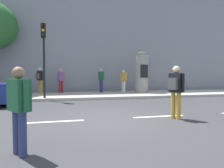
{
  "coord_description": "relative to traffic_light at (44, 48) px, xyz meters",
  "views": [
    {
      "loc": [
        -1.4,
        -6.38,
        1.42
      ],
      "look_at": [
        0.56,
        2.0,
        1.03
      ],
      "focal_mm": 33.07,
      "sensor_mm": 36.0,
      "label": 1
    }
  ],
  "objects": [
    {
      "name": "pedestrian_with_bag",
      "position": [
        4.5,
        -5.71,
        -1.84
      ],
      "size": [
        0.49,
        0.51,
        1.7
      ],
      "color": "#B78C33",
      "rests_on": "ground_plane"
    },
    {
      "name": "pedestrian_in_dark_shirt",
      "position": [
        -0.54,
        2.96,
        -1.65
      ],
      "size": [
        0.51,
        0.51,
        1.75
      ],
      "color": "#B78C33",
      "rests_on": "sidewalk_curb"
    },
    {
      "name": "pedestrian_in_red_top",
      "position": [
        0.27,
        -7.77,
        -1.93
      ],
      "size": [
        0.46,
        0.55,
        1.56
      ],
      "color": "navy",
      "rests_on": "ground_plane"
    },
    {
      "name": "pedestrian_tallest",
      "position": [
        3.66,
        3.04,
        -1.69
      ],
      "size": [
        0.4,
        0.53,
        1.71
      ],
      "color": "navy",
      "rests_on": "sidewalk_curb"
    },
    {
      "name": "ground_plane",
      "position": [
        2.44,
        -5.24,
        -2.84
      ],
      "size": [
        80.0,
        80.0,
        0.0
      ],
      "primitive_type": "plane",
      "color": "#38383A"
    },
    {
      "name": "building_backdrop",
      "position": [
        2.44,
        6.76,
        1.55
      ],
      "size": [
        36.0,
        5.0,
        8.78
      ],
      "primitive_type": "cube",
      "color": "gray",
      "rests_on": "ground_plane"
    },
    {
      "name": "traffic_light",
      "position": [
        0.0,
        0.0,
        0.0
      ],
      "size": [
        0.24,
        0.45,
        3.97
      ],
      "color": "black",
      "rests_on": "sidewalk_curb"
    },
    {
      "name": "poster_column",
      "position": [
        6.41,
        2.13,
        -1.21
      ],
      "size": [
        1.01,
        1.01,
        2.94
      ],
      "color": "gray",
      "rests_on": "sidewalk_curb"
    },
    {
      "name": "pedestrian_with_backpack",
      "position": [
        5.14,
        2.35,
        -1.75
      ],
      "size": [
        0.38,
        0.56,
        1.61
      ],
      "color": "silver",
      "rests_on": "sidewalk_curb"
    },
    {
      "name": "pedestrian_in_light_jacket",
      "position": [
        0.82,
        3.23,
        -1.71
      ],
      "size": [
        0.5,
        0.44,
        1.68
      ],
      "color": "maroon",
      "rests_on": "sidewalk_curb"
    },
    {
      "name": "sidewalk_curb",
      "position": [
        2.44,
        1.76,
        -2.77
      ],
      "size": [
        36.0,
        4.0,
        0.15
      ],
      "primitive_type": "cube",
      "color": "#B2ADA3",
      "rests_on": "ground_plane"
    },
    {
      "name": "lane_markings",
      "position": [
        2.44,
        -5.24,
        -2.84
      ],
      "size": [
        25.8,
        0.16,
        0.01
      ],
      "color": "silver",
      "rests_on": "ground_plane"
    }
  ]
}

